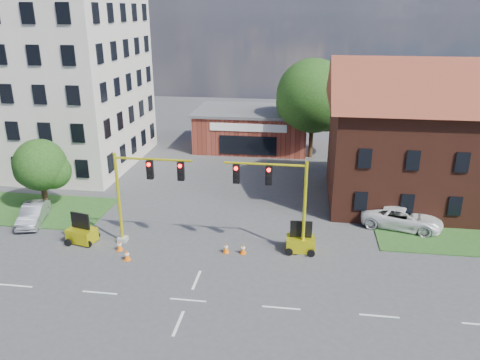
{
  "coord_description": "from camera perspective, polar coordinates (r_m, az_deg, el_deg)",
  "views": [
    {
      "loc": [
        5.74,
        -20.75,
        14.72
      ],
      "look_at": [
        1.41,
        10.0,
        3.32
      ],
      "focal_mm": 35.0,
      "sensor_mm": 36.0,
      "label": 1
    }
  ],
  "objects": [
    {
      "name": "pickup_white",
      "position": [
        35.28,
        19.11,
        -4.31
      ],
      "size": [
        6.04,
        3.83,
        1.55
      ],
      "primitive_type": "imported",
      "rotation": [
        0.0,
        0.0,
        1.33
      ],
      "color": "white",
      "rests_on": "ground"
    },
    {
      "name": "tree_nw_front",
      "position": [
        38.61,
        -22.84,
        1.52
      ],
      "size": [
        4.16,
        3.96,
        5.56
      ],
      "color": "#3A2715",
      "rests_on": "ground"
    },
    {
      "name": "cone_a",
      "position": [
        30.2,
        -13.6,
        -8.91
      ],
      "size": [
        0.4,
        0.4,
        0.7
      ],
      "color": "orange",
      "rests_on": "ground"
    },
    {
      "name": "cone_b",
      "position": [
        31.46,
        -14.48,
        -7.75
      ],
      "size": [
        0.4,
        0.4,
        0.7
      ],
      "color": "orange",
      "rests_on": "ground"
    },
    {
      "name": "trailer_west",
      "position": [
        33.05,
        -18.72,
        -6.21
      ],
      "size": [
        2.02,
        1.58,
        2.04
      ],
      "rotation": [
        0.0,
        0.0,
        -0.24
      ],
      "color": "yellow",
      "rests_on": "ground"
    },
    {
      "name": "sedan_silver_front",
      "position": [
        37.28,
        -23.89,
        -3.79
      ],
      "size": [
        2.51,
        4.42,
        1.38
      ],
      "primitive_type": "imported",
      "rotation": [
        0.0,
        0.0,
        0.27
      ],
      "color": "#93959A",
      "rests_on": "ground"
    },
    {
      "name": "trailer_east",
      "position": [
        30.47,
        7.38,
        -7.55
      ],
      "size": [
        1.84,
        1.27,
        2.04
      ],
      "rotation": [
        0.0,
        0.0,
        0.04
      ],
      "color": "yellow",
      "rests_on": "ground"
    },
    {
      "name": "tree_large",
      "position": [
        48.6,
        9.36,
        9.77
      ],
      "size": [
        7.86,
        7.49,
        10.19
      ],
      "color": "#3A2715",
      "rests_on": "ground"
    },
    {
      "name": "cone_c",
      "position": [
        30.2,
        -1.73,
        -8.29
      ],
      "size": [
        0.4,
        0.4,
        0.7
      ],
      "color": "orange",
      "rests_on": "ground"
    },
    {
      "name": "lane_markings",
      "position": [
        23.76,
        -8.18,
        -18.35
      ],
      "size": [
        60.0,
        36.0,
        0.01
      ],
      "primitive_type": null,
      "color": "white",
      "rests_on": "ground"
    },
    {
      "name": "signal_mast_west",
      "position": [
        30.56,
        -11.84,
        -0.99
      ],
      "size": [
        5.3,
        0.6,
        6.2
      ],
      "color": "#9A9A95",
      "rests_on": "ground"
    },
    {
      "name": "cone_d",
      "position": [
        30.09,
        0.37,
        -8.4
      ],
      "size": [
        0.4,
        0.4,
        0.7
      ],
      "color": "orange",
      "rests_on": "ground"
    },
    {
      "name": "ground",
      "position": [
        26.08,
        -6.34,
        -14.34
      ],
      "size": [
        120.0,
        120.0,
        0.0
      ],
      "primitive_type": "plane",
      "color": "#424244",
      "rests_on": "ground"
    },
    {
      "name": "townhouse_row",
      "position": [
        39.73,
        25.87,
        5.35
      ],
      "size": [
        21.0,
        11.0,
        11.5
      ],
      "color": "#502318",
      "rests_on": "ground"
    },
    {
      "name": "signal_mast_east",
      "position": [
        28.88,
        4.68,
        -1.87
      ],
      "size": [
        5.3,
        0.6,
        6.2
      ],
      "color": "#9A9A95",
      "rests_on": "ground"
    },
    {
      "name": "office_block",
      "position": [
        50.02,
        -23.7,
        13.47
      ],
      "size": [
        18.4,
        15.4,
        20.6
      ],
      "color": "silver",
      "rests_on": "ground"
    },
    {
      "name": "brick_shop",
      "position": [
        52.58,
        1.51,
        6.33
      ],
      "size": [
        12.4,
        8.4,
        4.3
      ],
      "color": "maroon",
      "rests_on": "ground"
    }
  ]
}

